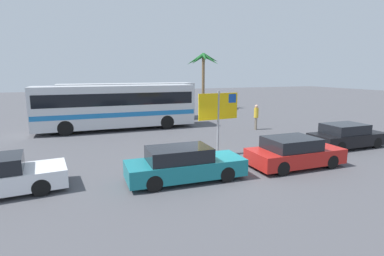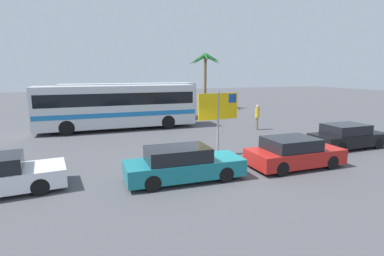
# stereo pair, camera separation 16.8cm
# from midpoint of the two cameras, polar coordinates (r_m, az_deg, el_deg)

# --- Properties ---
(ground) EXTENTS (120.00, 120.00, 0.00)m
(ground) POSITION_cam_midpoint_polar(r_m,az_deg,el_deg) (13.04, 2.20, -7.90)
(ground) COLOR #4C4C51
(bus_front_coach) EXTENTS (11.12, 2.49, 3.17)m
(bus_front_coach) POSITION_cam_midpoint_polar(r_m,az_deg,el_deg) (22.49, -14.29, 4.23)
(bus_front_coach) COLOR silver
(bus_front_coach) RESTS_ON ground
(bus_rear_coach) EXTENTS (11.12, 2.49, 3.17)m
(bus_rear_coach) POSITION_cam_midpoint_polar(r_m,az_deg,el_deg) (26.21, -12.13, 5.17)
(bus_rear_coach) COLOR silver
(bus_rear_coach) RESTS_ON ground
(ferry_sign) EXTENTS (2.20, 0.27, 3.20)m
(ferry_sign) POSITION_cam_midpoint_polar(r_m,az_deg,el_deg) (15.02, 4.82, 3.62)
(ferry_sign) COLOR gray
(ferry_sign) RESTS_ON ground
(car_black) EXTENTS (4.25, 1.76, 1.32)m
(car_black) POSITION_cam_midpoint_polar(r_m,az_deg,el_deg) (18.73, 26.88, -1.35)
(car_black) COLOR black
(car_black) RESTS_ON ground
(car_red) EXTENTS (4.14, 1.85, 1.32)m
(car_red) POSITION_cam_midpoint_polar(r_m,az_deg,el_deg) (14.03, 18.33, -4.41)
(car_red) COLOR red
(car_red) RESTS_ON ground
(car_teal) EXTENTS (4.56, 1.73, 1.32)m
(car_teal) POSITION_cam_midpoint_polar(r_m,az_deg,el_deg) (11.68, -1.97, -6.85)
(car_teal) COLOR #19757F
(car_teal) RESTS_ON ground
(pedestrian_by_bus) EXTENTS (0.32, 0.32, 1.81)m
(pedestrian_by_bus) POSITION_cam_midpoint_polar(r_m,az_deg,el_deg) (22.26, 11.79, 2.44)
(pedestrian_by_bus) COLOR #706656
(pedestrian_by_bus) RESTS_ON ground
(palm_tree_seaside) EXTENTS (3.87, 4.03, 6.18)m
(palm_tree_seaside) POSITION_cam_midpoint_polar(r_m,az_deg,el_deg) (34.19, 1.95, 12.12)
(palm_tree_seaside) COLOR brown
(palm_tree_seaside) RESTS_ON ground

